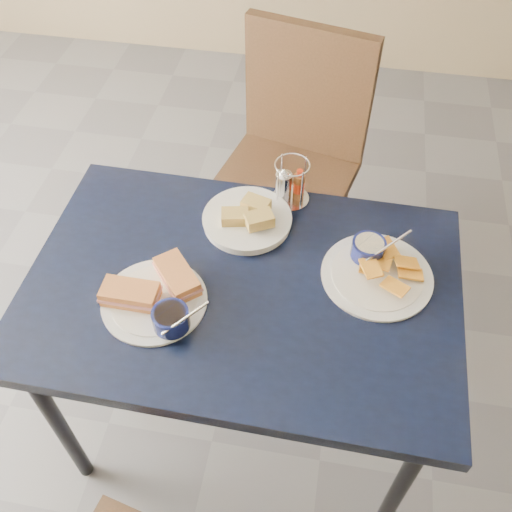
% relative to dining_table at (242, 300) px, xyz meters
% --- Properties ---
extents(ground, '(6.00, 6.00, 0.00)m').
position_rel_dining_table_xyz_m(ground, '(-0.09, -0.13, -0.68)').
color(ground, '#58585D').
rests_on(ground, ground).
extents(dining_table, '(1.13, 0.76, 0.75)m').
position_rel_dining_table_xyz_m(dining_table, '(0.00, 0.00, 0.00)').
color(dining_table, black).
rests_on(dining_table, ground).
extents(chair_far, '(0.56, 0.55, 1.00)m').
position_rel_dining_table_xyz_m(chair_far, '(0.02, 0.80, -0.11)').
color(chair_far, '#311E10').
rests_on(chair_far, ground).
extents(sandwich_plate, '(0.30, 0.28, 0.12)m').
position_rel_dining_table_xyz_m(sandwich_plate, '(-0.20, -0.10, 0.10)').
color(sandwich_plate, white).
rests_on(sandwich_plate, dining_table).
extents(plantain_plate, '(0.29, 0.29, 0.12)m').
position_rel_dining_table_xyz_m(plantain_plate, '(0.34, 0.11, 0.09)').
color(plantain_plate, white).
rests_on(plantain_plate, dining_table).
extents(bread_basket, '(0.25, 0.25, 0.07)m').
position_rel_dining_table_xyz_m(bread_basket, '(-0.02, 0.21, 0.09)').
color(bread_basket, white).
rests_on(bread_basket, dining_table).
extents(condiment_caddy, '(0.11, 0.11, 0.14)m').
position_rel_dining_table_xyz_m(condiment_caddy, '(0.08, 0.34, 0.13)').
color(condiment_caddy, silver).
rests_on(condiment_caddy, dining_table).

